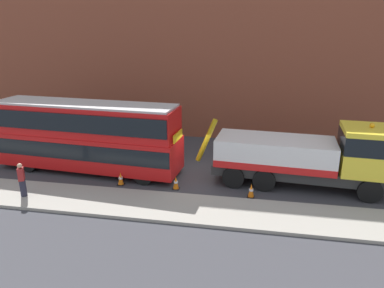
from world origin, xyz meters
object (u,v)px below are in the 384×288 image
recovery_tow_truck (310,155)px  traffic_cone_near_bus (121,179)px  double_decker_bus (86,134)px  pedestrian_onlooker (22,180)px  traffic_cone_midway (176,183)px  traffic_cone_near_truck (251,191)px

recovery_tow_truck → traffic_cone_near_bus: (-9.81, -1.59, -1.42)m
traffic_cone_near_bus → recovery_tow_truck: bearing=9.2°
double_decker_bus → pedestrian_onlooker: 4.49m
recovery_tow_truck → traffic_cone_midway: (-6.77, -1.58, -1.42)m
traffic_cone_midway → double_decker_bus: bearing=164.0°
traffic_cone_midway → traffic_cone_near_truck: same height
pedestrian_onlooker → traffic_cone_midway: (7.12, 2.44, -0.64)m
double_decker_bus → traffic_cone_near_bus: size_ratio=15.51×
pedestrian_onlooker → traffic_cone_midway: pedestrian_onlooker is taller
pedestrian_onlooker → traffic_cone_near_bus: bearing=3.7°
traffic_cone_near_bus → traffic_cone_near_truck: bearing=-2.0°
double_decker_bus → traffic_cone_midway: double_decker_bus is taller
recovery_tow_truck → traffic_cone_near_bus: 10.03m
recovery_tow_truck → traffic_cone_midway: size_ratio=14.20×
pedestrian_onlooker → traffic_cone_near_truck: bearing=-15.8°
pedestrian_onlooker → traffic_cone_midway: 7.55m
double_decker_bus → traffic_cone_near_truck: bearing=-6.7°
recovery_tow_truck → pedestrian_onlooker: recovery_tow_truck is taller
double_decker_bus → traffic_cone_midway: 6.16m
pedestrian_onlooker → recovery_tow_truck: bearing=-10.9°
traffic_cone_near_truck → recovery_tow_truck: bearing=32.3°
double_decker_bus → traffic_cone_near_bus: double_decker_bus is taller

